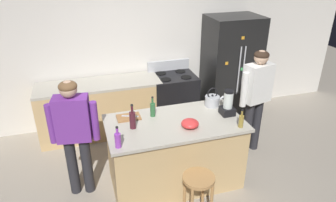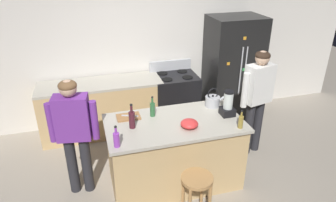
% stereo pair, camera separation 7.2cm
% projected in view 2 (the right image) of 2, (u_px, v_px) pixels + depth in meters
% --- Properties ---
extents(ground_plane, '(14.00, 14.00, 0.00)m').
position_uv_depth(ground_plane, '(174.00, 180.00, 4.29)').
color(ground_plane, '#9E9384').
extents(back_wall, '(8.00, 0.10, 2.70)m').
position_uv_depth(back_wall, '(142.00, 47.00, 5.38)').
color(back_wall, silver).
rests_on(back_wall, ground_plane).
extents(kitchen_island, '(1.72, 0.92, 0.92)m').
position_uv_depth(kitchen_island, '(174.00, 152.00, 4.08)').
color(kitchen_island, tan).
rests_on(kitchen_island, ground_plane).
extents(back_counter_run, '(2.00, 0.64, 0.92)m').
position_uv_depth(back_counter_run, '(102.00, 108.00, 5.23)').
color(back_counter_run, tan).
rests_on(back_counter_run, ground_plane).
extents(refrigerator, '(0.90, 0.73, 1.87)m').
position_uv_depth(refrigerator, '(232.00, 69.00, 5.55)').
color(refrigerator, black).
rests_on(refrigerator, ground_plane).
extents(stove_range, '(0.76, 0.65, 1.10)m').
position_uv_depth(stove_range, '(174.00, 99.00, 5.51)').
color(stove_range, black).
rests_on(stove_range, ground_plane).
extents(person_by_island_left, '(0.60, 0.28, 1.56)m').
position_uv_depth(person_by_island_left, '(74.00, 128.00, 3.71)').
color(person_by_island_left, '#26262B').
rests_on(person_by_island_left, ground_plane).
extents(person_by_sink_right, '(0.60, 0.30, 1.63)m').
position_uv_depth(person_by_sink_right, '(258.00, 94.00, 4.49)').
color(person_by_sink_right, '#26262B').
rests_on(person_by_sink_right, ground_plane).
extents(bar_stool, '(0.36, 0.36, 0.62)m').
position_uv_depth(bar_stool, '(197.00, 187.00, 3.45)').
color(bar_stool, '#B7844C').
rests_on(bar_stool, ground_plane).
extents(blender_appliance, '(0.17, 0.17, 0.34)m').
position_uv_depth(blender_appliance, '(228.00, 105.00, 3.98)').
color(blender_appliance, black).
rests_on(blender_appliance, kitchen_island).
extents(bottle_soda, '(0.07, 0.07, 0.26)m').
position_uv_depth(bottle_soda, '(117.00, 139.00, 3.36)').
color(bottle_soda, purple).
rests_on(bottle_soda, kitchen_island).
extents(bottle_wine, '(0.08, 0.08, 0.32)m').
position_uv_depth(bottle_wine, '(132.00, 119.00, 3.71)').
color(bottle_wine, '#471923').
rests_on(bottle_wine, kitchen_island).
extents(bottle_olive_oil, '(0.07, 0.07, 0.28)m').
position_uv_depth(bottle_olive_oil, '(152.00, 109.00, 3.98)').
color(bottle_olive_oil, '#2D6638').
rests_on(bottle_olive_oil, kitchen_island).
extents(bottle_vinegar, '(0.06, 0.06, 0.24)m').
position_uv_depth(bottle_vinegar, '(241.00, 121.00, 3.72)').
color(bottle_vinegar, olive).
rests_on(bottle_vinegar, kitchen_island).
extents(mixing_bowl, '(0.22, 0.22, 0.10)m').
position_uv_depth(mixing_bowl, '(189.00, 124.00, 3.74)').
color(mixing_bowl, red).
rests_on(mixing_bowl, kitchen_island).
extents(tea_kettle, '(0.28, 0.20, 0.27)m').
position_uv_depth(tea_kettle, '(213.00, 101.00, 4.24)').
color(tea_kettle, '#B7BABF').
rests_on(tea_kettle, kitchen_island).
extents(cutting_board, '(0.30, 0.20, 0.02)m').
position_uv_depth(cutting_board, '(128.00, 117.00, 3.98)').
color(cutting_board, '#9E6B3D').
rests_on(cutting_board, kitchen_island).
extents(chef_knife, '(0.22, 0.11, 0.01)m').
position_uv_depth(chef_knife, '(130.00, 116.00, 3.98)').
color(chef_knife, '#B7BABF').
rests_on(chef_knife, cutting_board).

